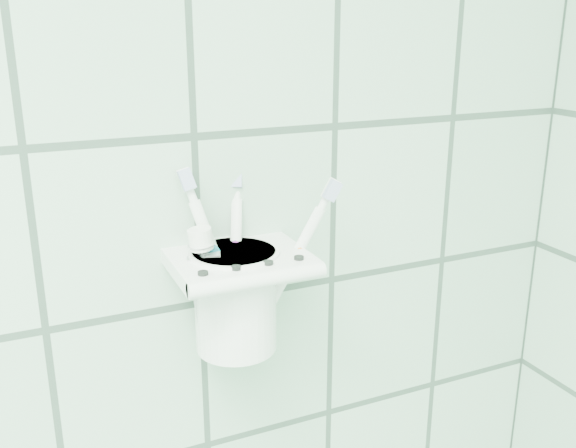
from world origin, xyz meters
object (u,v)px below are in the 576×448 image
at_px(holder_bracket, 239,263).
at_px(toothbrush_blue, 232,261).
at_px(cup, 235,296).
at_px(toothbrush_orange, 252,253).
at_px(toothpaste_tube, 215,278).
at_px(toothbrush_pink, 246,257).

height_order(holder_bracket, toothbrush_blue, toothbrush_blue).
relative_size(cup, toothbrush_orange, 0.59).
bearing_deg(toothbrush_blue, toothbrush_orange, 46.59).
xyz_separation_m(holder_bracket, toothbrush_blue, (-0.01, -0.01, 0.01)).
bearing_deg(toothbrush_blue, toothpaste_tube, 178.81).
xyz_separation_m(toothbrush_blue, toothbrush_orange, (0.02, 0.01, 0.00)).
relative_size(toothbrush_orange, toothpaste_tube, 1.39).
xyz_separation_m(toothbrush_pink, toothbrush_orange, (0.01, 0.01, -0.00)).
bearing_deg(toothbrush_blue, toothbrush_pink, 3.33).
bearing_deg(toothpaste_tube, toothbrush_blue, -12.55).
distance_m(holder_bracket, toothbrush_blue, 0.01).
xyz_separation_m(toothbrush_blue, toothpaste_tube, (-0.02, 0.01, -0.02)).
height_order(holder_bracket, toothbrush_pink, toothbrush_pink).
xyz_separation_m(cup, toothbrush_blue, (-0.01, -0.01, 0.04)).
bearing_deg(holder_bracket, cup, 130.33).
xyz_separation_m(cup, toothpaste_tube, (-0.02, -0.00, 0.02)).
xyz_separation_m(toothbrush_orange, toothpaste_tube, (-0.04, -0.00, -0.02)).
height_order(cup, toothpaste_tube, toothpaste_tube).
distance_m(toothbrush_pink, toothpaste_tube, 0.04).
bearing_deg(holder_bracket, toothbrush_blue, -149.08).
bearing_deg(cup, toothbrush_blue, -121.00).
bearing_deg(toothbrush_orange, cup, -171.00).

